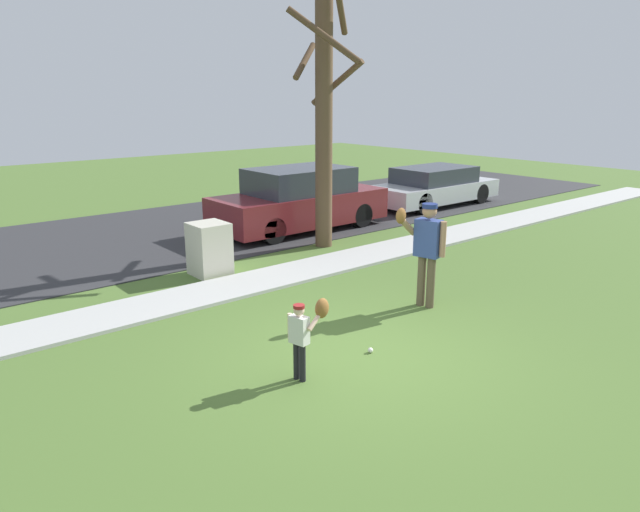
# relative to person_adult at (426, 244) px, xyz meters

# --- Properties ---
(ground_plane) EXTENTS (48.00, 48.00, 0.00)m
(ground_plane) POSITION_rel_person_adult_xyz_m (-2.09, 2.78, -1.10)
(ground_plane) COLOR #4C6B2D
(sidewalk_strip) EXTENTS (36.00, 1.20, 0.06)m
(sidewalk_strip) POSITION_rel_person_adult_xyz_m (-2.09, 2.88, -1.07)
(sidewalk_strip) COLOR #B2B2AD
(sidewalk_strip) RESTS_ON ground
(road_surface) EXTENTS (36.00, 6.80, 0.02)m
(road_surface) POSITION_rel_person_adult_xyz_m (-2.09, 7.88, -1.09)
(road_surface) COLOR #2D2D30
(road_surface) RESTS_ON ground
(person_adult) EXTENTS (0.80, 0.62, 1.77)m
(person_adult) POSITION_rel_person_adult_xyz_m (0.00, 0.00, 0.00)
(person_adult) COLOR brown
(person_adult) RESTS_ON ground
(person_child) EXTENTS (0.51, 0.36, 1.05)m
(person_child) POSITION_rel_person_adult_xyz_m (-3.15, -0.76, -0.42)
(person_child) COLOR black
(person_child) RESTS_ON ground
(baseball) EXTENTS (0.07, 0.07, 0.07)m
(baseball) POSITION_rel_person_adult_xyz_m (-1.98, -0.74, -1.07)
(baseball) COLOR white
(baseball) RESTS_ON ground
(utility_cabinet) EXTENTS (0.69, 0.71, 1.05)m
(utility_cabinet) POSITION_rel_person_adult_xyz_m (-1.87, 3.94, -0.58)
(utility_cabinet) COLOR beige
(utility_cabinet) RESTS_ON ground
(street_tree_near) EXTENTS (1.85, 1.89, 5.75)m
(street_tree_near) POSITION_rel_person_adult_xyz_m (1.35, 4.23, 1.94)
(street_tree_near) COLOR brown
(street_tree_near) RESTS_ON ground
(parked_suv_maroon) EXTENTS (4.70, 1.90, 1.63)m
(parked_suv_maroon) POSITION_rel_person_adult_xyz_m (1.95, 5.94, -0.31)
(parked_suv_maroon) COLOR maroon
(parked_suv_maroon) RESTS_ON road_surface
(parked_sedan_silver) EXTENTS (4.60, 1.80, 1.23)m
(parked_sedan_silver) POSITION_rel_person_adult_xyz_m (7.43, 5.95, -0.48)
(parked_sedan_silver) COLOR silver
(parked_sedan_silver) RESTS_ON road_surface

